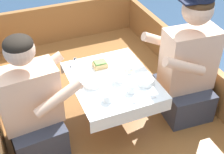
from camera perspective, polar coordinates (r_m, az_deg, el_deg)
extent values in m
plane|color=navy|center=(2.71, 0.78, -13.66)|extent=(60.00, 60.00, 0.00)
cube|color=brown|center=(2.61, 0.81, -11.74)|extent=(1.78, 3.19, 0.27)
cube|color=#936033|center=(2.28, -19.86, -11.90)|extent=(0.06, 3.19, 0.37)
cube|color=#936033|center=(2.75, 17.52, -1.55)|extent=(0.06, 3.19, 0.37)
cube|color=#936033|center=(3.60, -9.20, 9.82)|extent=(1.66, 0.06, 0.43)
cylinder|color=#B2B2B7|center=(2.42, 0.00, -4.78)|extent=(0.07, 0.07, 0.42)
cube|color=brown|center=(2.28, 0.00, -0.66)|extent=(0.56, 0.68, 0.02)
cube|color=white|center=(2.28, 0.00, -0.44)|extent=(0.59, 0.71, 0.00)
cube|color=white|center=(2.07, 3.79, -7.05)|extent=(0.59, 0.00, 0.10)
cube|color=white|center=(2.58, -3.02, 3.01)|extent=(0.59, 0.00, 0.10)
cube|color=#333847|center=(2.38, -13.68, -9.82)|extent=(0.39, 0.47, 0.26)
cube|color=beige|center=(2.15, -14.97, -3.46)|extent=(0.42, 0.25, 0.43)
sphere|color=beige|center=(1.94, -16.62, 4.69)|extent=(0.19, 0.19, 0.19)
ellipsoid|color=black|center=(1.92, -16.84, 5.78)|extent=(0.18, 0.18, 0.11)
cylinder|color=beige|center=(2.27, -12.72, 1.46)|extent=(0.34, 0.10, 0.21)
cylinder|color=beige|center=(1.99, -9.70, -3.83)|extent=(0.34, 0.10, 0.21)
cube|color=#333847|center=(2.66, 12.72, -3.68)|extent=(0.39, 0.46, 0.26)
cube|color=beige|center=(2.44, 13.89, 3.11)|extent=(0.41, 0.25, 0.50)
sphere|color=beige|center=(2.25, 15.42, 11.79)|extent=(0.22, 0.22, 0.22)
ellipsoid|color=#472D19|center=(2.23, 15.62, 12.93)|extent=(0.21, 0.21, 0.12)
cylinder|color=beige|center=(2.19, 13.10, 1.89)|extent=(0.34, 0.09, 0.21)
cylinder|color=beige|center=(2.45, 9.02, 6.46)|extent=(0.34, 0.09, 0.21)
cube|color=black|center=(2.16, 13.50, 13.52)|extent=(0.11, 0.16, 0.01)
cylinder|color=white|center=(2.39, -2.19, 1.80)|extent=(0.18, 0.18, 0.01)
cylinder|color=white|center=(2.49, 2.12, 3.31)|extent=(0.17, 0.17, 0.01)
cube|color=tan|center=(2.38, -2.20, 2.26)|extent=(0.11, 0.09, 0.04)
cube|color=#669347|center=(2.37, -2.22, 2.74)|extent=(0.09, 0.07, 0.01)
cylinder|color=white|center=(2.22, -3.66, -0.86)|extent=(0.15, 0.15, 0.04)
cylinder|color=beige|center=(2.22, -3.67, -0.65)|extent=(0.12, 0.12, 0.02)
cylinder|color=white|center=(2.24, 5.90, -0.66)|extent=(0.14, 0.14, 0.04)
cylinder|color=beige|center=(2.24, 5.92, -0.46)|extent=(0.11, 0.11, 0.02)
cylinder|color=white|center=(2.08, -0.76, -3.73)|extent=(0.07, 0.07, 0.05)
torus|color=white|center=(2.09, 0.38, -3.36)|extent=(0.04, 0.01, 0.04)
cylinder|color=#3D2314|center=(2.07, -0.77, -3.39)|extent=(0.06, 0.06, 0.01)
cylinder|color=white|center=(2.15, 3.59, -2.02)|extent=(0.06, 0.06, 0.06)
torus|color=white|center=(2.16, 4.58, -1.70)|extent=(0.04, 0.01, 0.04)
cylinder|color=#3D2314|center=(2.14, 3.61, -1.63)|extent=(0.05, 0.05, 0.01)
cylinder|color=white|center=(2.24, 1.28, -0.07)|extent=(0.08, 0.08, 0.07)
torus|color=white|center=(2.25, 2.41, 0.28)|extent=(0.04, 0.01, 0.04)
cylinder|color=#3D2314|center=(2.23, 1.29, 0.34)|extent=(0.07, 0.07, 0.01)
cylinder|color=silver|center=(2.33, 3.05, 1.34)|extent=(0.06, 0.06, 0.05)
cylinder|color=beige|center=(2.33, 3.05, 1.34)|extent=(0.07, 0.07, 0.03)
cube|color=silver|center=(2.10, 5.98, -4.22)|extent=(0.17, 0.02, 0.00)
ellipsoid|color=silver|center=(2.08, 4.25, -4.65)|extent=(0.04, 0.02, 0.01)
cube|color=silver|center=(2.45, -7.28, 2.38)|extent=(0.10, 0.15, 0.00)
cube|color=silver|center=(2.51, -6.83, 3.27)|extent=(0.04, 0.04, 0.00)
cube|color=silver|center=(2.40, -7.35, 1.60)|extent=(0.06, 0.17, 0.00)
ellipsoid|color=silver|center=(2.45, -8.22, 2.38)|extent=(0.04, 0.02, 0.01)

